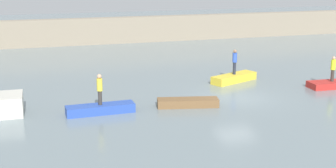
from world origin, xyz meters
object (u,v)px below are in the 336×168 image
rowboat_blue (100,109)px  rowboat_red (332,84)px  person_yellow_shirt (100,88)px  rowboat_yellow (234,78)px  rowboat_brown (188,103)px  person_blue_shirt (235,60)px  person_hiviz_shirt (333,68)px

rowboat_blue → rowboat_red: bearing=2.7°
rowboat_red → person_yellow_shirt: (-16.09, -1.16, 1.28)m
rowboat_yellow → rowboat_red: rowboat_yellow is taller
rowboat_blue → rowboat_brown: 5.16m
rowboat_brown → person_blue_shirt: (5.26, 4.87, 1.32)m
rowboat_blue → rowboat_brown: rowboat_blue is taller
rowboat_blue → person_hiviz_shirt: person_hiviz_shirt is taller
rowboat_blue → person_yellow_shirt: size_ratio=2.18×
person_hiviz_shirt → person_yellow_shirt: size_ratio=0.98×
rowboat_red → person_hiviz_shirt: (0.00, 0.00, 1.18)m
rowboat_yellow → rowboat_blue: bearing=-178.9°
rowboat_blue → rowboat_brown: (5.16, -0.19, -0.02)m
rowboat_blue → rowboat_yellow: size_ratio=1.03×
rowboat_yellow → rowboat_red: bearing=-54.9°
person_blue_shirt → person_hiviz_shirt: 6.67m
rowboat_red → person_hiviz_shirt: 1.18m
rowboat_red → person_hiviz_shirt: size_ratio=1.87×
rowboat_yellow → person_yellow_shirt: bearing=-178.9°
rowboat_brown → person_yellow_shirt: person_yellow_shirt is taller
rowboat_red → rowboat_blue: bearing=-173.6°
rowboat_blue → rowboat_brown: size_ratio=1.07×
rowboat_brown → person_hiviz_shirt: (10.93, 1.36, 1.16)m
rowboat_red → person_hiviz_shirt: person_hiviz_shirt is taller
person_hiviz_shirt → person_yellow_shirt: person_yellow_shirt is taller
person_blue_shirt → rowboat_red: bearing=-31.8°
person_blue_shirt → person_hiviz_shirt: bearing=-31.8°
rowboat_brown → rowboat_yellow: (5.26, 4.87, 0.04)m
rowboat_brown → rowboat_red: rowboat_brown is taller
person_hiviz_shirt → rowboat_blue: bearing=-175.9°
person_hiviz_shirt → rowboat_red: bearing=0.0°
person_blue_shirt → person_hiviz_shirt: (5.67, -3.52, -0.16)m
rowboat_yellow → person_hiviz_shirt: bearing=-54.9°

